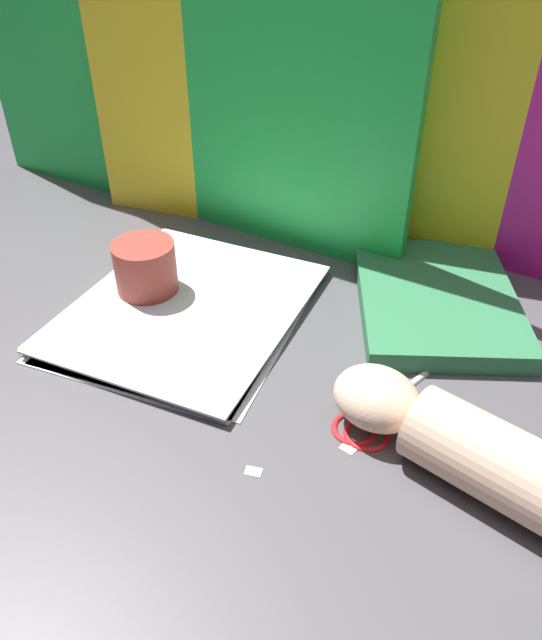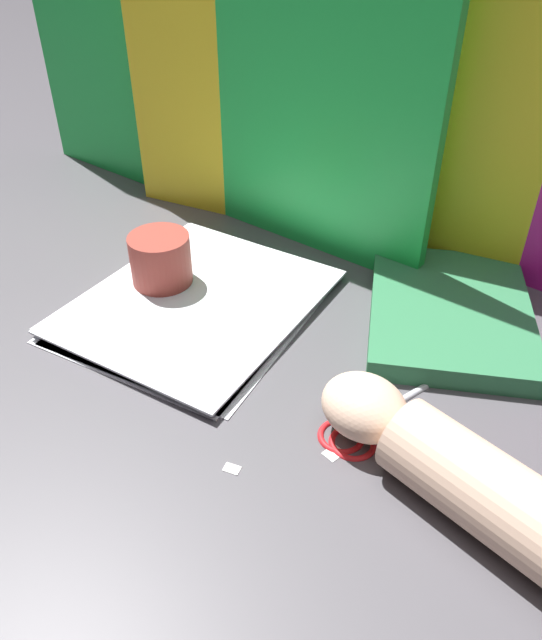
# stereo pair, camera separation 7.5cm
# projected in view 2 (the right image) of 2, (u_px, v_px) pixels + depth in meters

# --- Properties ---
(ground_plane) EXTENTS (6.00, 6.00, 0.00)m
(ground_plane) POSITION_uv_depth(u_px,v_px,m) (246.00, 370.00, 0.77)
(ground_plane) COLOR #4C494F
(backdrop_panel_left) EXTENTS (0.81, 0.17, 0.52)m
(backdrop_panel_left) POSITION_uv_depth(u_px,v_px,m) (202.00, 52.00, 0.96)
(backdrop_panel_left) COLOR green
(backdrop_panel_left) RESTS_ON ground_plane
(backdrop_panel_center) EXTENTS (0.87, 0.04, 0.39)m
(backdrop_panel_center) POSITION_uv_depth(u_px,v_px,m) (387.00, 127.00, 0.89)
(backdrop_panel_center) COLOR yellow
(backdrop_panel_center) RESTS_ON ground_plane
(paper_stack) EXTENTS (0.32, 0.37, 0.02)m
(paper_stack) POSITION_uv_depth(u_px,v_px,m) (198.00, 302.00, 0.87)
(paper_stack) COLOR white
(paper_stack) RESTS_ON ground_plane
(book_closed) EXTENTS (0.28, 0.33, 0.03)m
(book_closed) POSITION_uv_depth(u_px,v_px,m) (450.00, 312.00, 0.84)
(book_closed) COLOR #2D7247
(book_closed) RESTS_ON ground_plane
(scissors) EXTENTS (0.10, 0.17, 0.01)m
(scissors) POSITION_uv_depth(u_px,v_px,m) (360.00, 424.00, 0.69)
(scissors) COLOR silver
(scissors) RESTS_ON ground_plane
(hand_forearm) EXTENTS (0.31, 0.18, 0.08)m
(hand_forearm) POSITION_uv_depth(u_px,v_px,m) (449.00, 466.00, 0.60)
(hand_forearm) COLOR beige
(hand_forearm) RESTS_ON ground_plane
(paper_scrap_near) EXTENTS (0.02, 0.02, 0.00)m
(paper_scrap_near) POSITION_uv_depth(u_px,v_px,m) (333.00, 453.00, 0.66)
(paper_scrap_near) COLOR white
(paper_scrap_near) RESTS_ON ground_plane
(paper_scrap_mid) EXTENTS (0.02, 0.01, 0.00)m
(paper_scrap_mid) POSITION_uv_depth(u_px,v_px,m) (232.00, 468.00, 0.64)
(paper_scrap_mid) COLOR white
(paper_scrap_mid) RESTS_ON ground_plane
(mug) EXTENTS (0.09, 0.09, 0.09)m
(mug) POSITION_uv_depth(u_px,v_px,m) (161.00, 264.00, 0.88)
(mug) COLOR #99382D
(mug) RESTS_ON ground_plane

